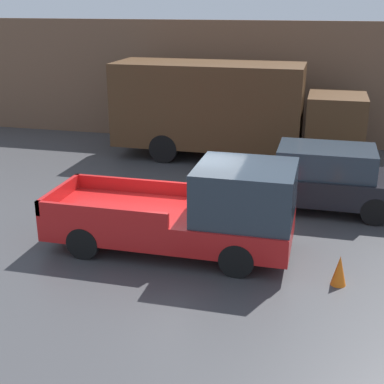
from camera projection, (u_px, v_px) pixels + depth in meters
name	position (u px, v px, depth m)	size (l,w,h in m)	color
ground_plane	(187.00, 232.00, 13.11)	(60.00, 60.00, 0.00)	#3D3D3F
building_wall	(247.00, 83.00, 20.78)	(28.00, 0.15, 4.67)	brown
pickup_truck	(196.00, 212.00, 11.79)	(5.47, 2.07, 2.10)	red
car	(321.00, 178.00, 14.36)	(4.59, 1.94, 1.72)	black
delivery_truck	(228.00, 108.00, 18.67)	(8.62, 2.41, 3.34)	#472D19
newspaper_box	(252.00, 131.00, 21.02)	(0.45, 0.40, 1.04)	#194CB2
traffic_cone	(339.00, 270.00, 10.59)	(0.31, 0.31, 0.63)	orange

